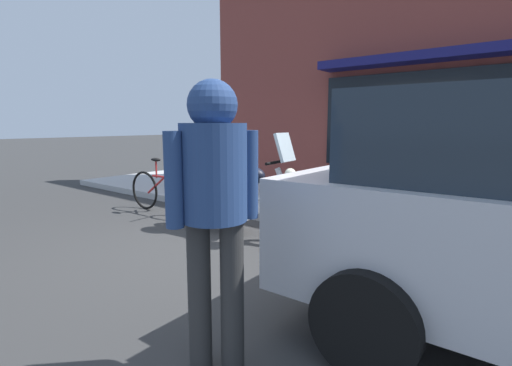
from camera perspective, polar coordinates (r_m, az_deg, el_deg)
name	(u,v)px	position (r m, az deg, el deg)	size (l,w,h in m)	color
ground_plane	(218,247)	(4.71, -5.75, -9.59)	(80.00, 80.00, 0.00)	#313131
touring_motorcycle	(229,190)	(5.19, -4.13, -1.00)	(2.19, 0.62, 1.39)	black
parked_bicycle	(164,192)	(6.49, -13.73, -1.27)	(1.73, 0.48, 0.93)	black
pedestrian_walking	(214,193)	(2.15, -6.41, -1.51)	(0.50, 0.52, 1.74)	#2E2E2E
sandwich_board_sign	(223,172)	(7.35, -5.05, 1.67)	(0.55, 0.40, 0.88)	black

